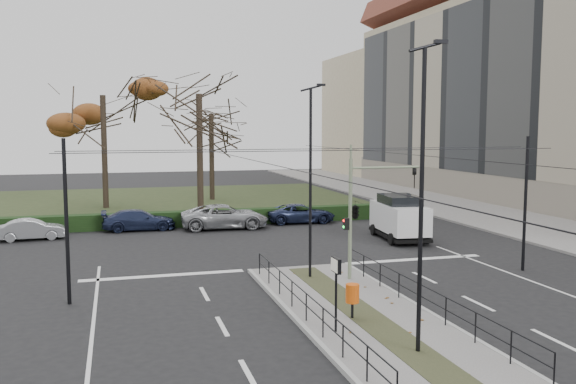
# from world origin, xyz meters

# --- Properties ---
(ground) EXTENTS (140.00, 140.00, 0.00)m
(ground) POSITION_xyz_m (0.00, 0.00, 0.00)
(ground) COLOR black
(ground) RESTS_ON ground
(median_island) EXTENTS (4.40, 15.00, 0.14)m
(median_island) POSITION_xyz_m (0.00, -2.50, 0.07)
(median_island) COLOR #64615F
(median_island) RESTS_ON ground
(sidewalk_east) EXTENTS (8.00, 90.00, 0.14)m
(sidewalk_east) POSITION_xyz_m (18.00, 22.00, 0.07)
(sidewalk_east) COLOR #64615F
(sidewalk_east) RESTS_ON ground
(park) EXTENTS (38.00, 26.00, 0.10)m
(park) POSITION_xyz_m (-6.00, 32.00, 0.05)
(park) COLOR #253118
(park) RESTS_ON ground
(hedge) EXTENTS (38.00, 1.00, 1.00)m
(hedge) POSITION_xyz_m (-6.00, 18.60, 0.50)
(hedge) COLOR black
(hedge) RESTS_ON ground
(apartment_block) EXTENTS (13.09, 52.10, 21.64)m
(apartment_block) POSITION_xyz_m (27.97, 23.97, 10.39)
(apartment_block) COLOR tan
(apartment_block) RESTS_ON ground
(median_railing) EXTENTS (4.14, 13.24, 0.92)m
(median_railing) POSITION_xyz_m (0.00, -2.60, 0.98)
(median_railing) COLOR black
(median_railing) RESTS_ON median_island
(catenary) EXTENTS (20.00, 34.00, 6.00)m
(catenary) POSITION_xyz_m (0.00, 1.62, 3.42)
(catenary) COLOR black
(catenary) RESTS_ON ground
(traffic_light) EXTENTS (3.38, 1.92, 4.97)m
(traffic_light) POSITION_xyz_m (1.66, 2.22, 3.04)
(traffic_light) COLOR gray
(traffic_light) RESTS_ON median_island
(litter_bin) EXTENTS (0.45, 0.45, 1.14)m
(litter_bin) POSITION_xyz_m (-0.52, -2.78, 0.96)
(litter_bin) COLOR black
(litter_bin) RESTS_ON median_island
(info_panel) EXTENTS (0.13, 0.60, 2.30)m
(info_panel) POSITION_xyz_m (-1.51, -3.86, 1.95)
(info_panel) COLOR black
(info_panel) RESTS_ON median_island
(streetlamp_median_near) EXTENTS (0.71, 0.15, 8.56)m
(streetlamp_median_near) POSITION_xyz_m (0.14, -6.07, 4.49)
(streetlamp_median_near) COLOR black
(streetlamp_median_near) RESTS_ON median_island
(streetlamp_median_far) EXTENTS (0.67, 0.14, 8.02)m
(streetlamp_median_far) POSITION_xyz_m (-0.11, 2.92, 4.22)
(streetlamp_median_far) COLOR black
(streetlamp_median_far) RESTS_ON median_island
(parked_car_second) EXTENTS (3.74, 1.57, 1.20)m
(parked_car_second) POSITION_xyz_m (-12.55, 16.12, 0.60)
(parked_car_second) COLOR #95979C
(parked_car_second) RESTS_ON ground
(parked_car_third) EXTENTS (4.49, 1.84, 1.30)m
(parked_car_third) POSITION_xyz_m (-6.54, 17.86, 0.65)
(parked_car_third) COLOR #1C2442
(parked_car_third) RESTS_ON ground
(parked_car_fourth) EXTENTS (5.66, 2.87, 1.53)m
(parked_car_fourth) POSITION_xyz_m (-1.24, 17.05, 0.77)
(parked_car_fourth) COLOR #95979C
(parked_car_fourth) RESTS_ON ground
(white_van) EXTENTS (2.59, 5.04, 2.56)m
(white_van) POSITION_xyz_m (7.70, 10.52, 1.33)
(white_van) COLOR silver
(white_van) RESTS_ON ground
(rust_tree) EXTENTS (9.00, 9.00, 11.59)m
(rust_tree) POSITION_xyz_m (-8.64, 29.02, 8.90)
(rust_tree) COLOR black
(rust_tree) RESTS_ON park
(bare_tree_center) EXTENTS (6.00, 6.00, 9.97)m
(bare_tree_center) POSITION_xyz_m (0.32, 32.36, 7.04)
(bare_tree_center) COLOR black
(bare_tree_center) RESTS_ON park
(bare_tree_near) EXTENTS (6.98, 6.98, 11.45)m
(bare_tree_near) POSITION_xyz_m (-2.16, 21.59, 8.09)
(bare_tree_near) COLOR black
(bare_tree_near) RESTS_ON park
(parked_car_fifth) EXTENTS (4.68, 2.32, 1.27)m
(parked_car_fifth) POSITION_xyz_m (4.11, 18.00, 0.64)
(parked_car_fifth) COLOR #1C2442
(parked_car_fifth) RESTS_ON ground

